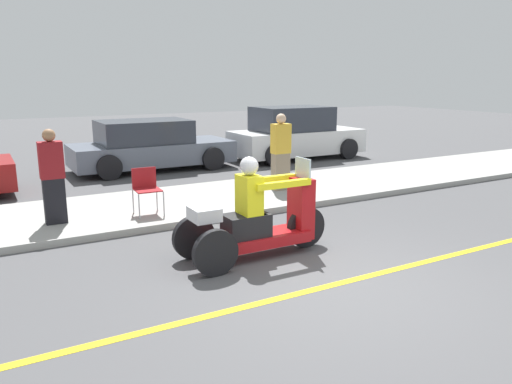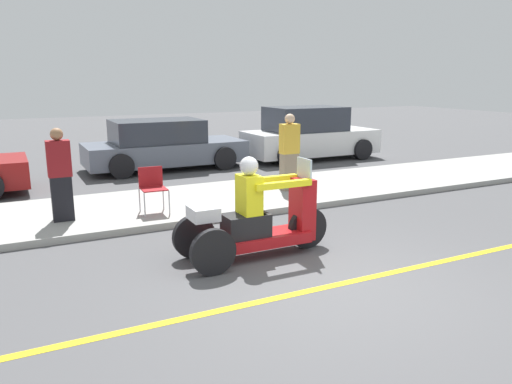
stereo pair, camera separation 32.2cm
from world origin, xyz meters
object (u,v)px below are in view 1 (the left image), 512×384
spectator_with_child (281,153)px  spectator_near_curb (53,178)px  folding_chair_curbside (146,186)px  motorcycle_trike (256,222)px  parked_car_lot_far (150,146)px  parked_car_lot_center (295,135)px

spectator_with_child → spectator_near_curb: bearing=-175.8°
spectator_with_child → folding_chair_curbside: 3.20m
motorcycle_trike → parked_car_lot_far: size_ratio=0.52×
spectator_near_curb → folding_chair_curbside: spectator_near_curb is taller
spectator_near_curb → folding_chair_curbside: (1.53, -0.15, -0.26)m
spectator_with_child → parked_car_lot_far: size_ratio=0.38×
parked_car_lot_center → folding_chair_curbside: bearing=-144.1°
folding_chair_curbside → parked_car_lot_center: bearing=35.9°
motorcycle_trike → parked_car_lot_far: 7.57m
spectator_with_child → folding_chair_curbside: spectator_with_child is taller
spectator_near_curb → parked_car_lot_center: bearing=29.4°
motorcycle_trike → parked_car_lot_center: (5.46, 7.17, 0.24)m
spectator_with_child → folding_chair_curbside: (-3.15, -0.49, -0.29)m
folding_chair_curbside → parked_car_lot_far: (1.62, 4.88, 0.03)m
parked_car_lot_center → parked_car_lot_far: bearing=175.6°
spectator_with_child → spectator_near_curb: 4.70m
parked_car_lot_far → spectator_with_child: bearing=-70.8°
motorcycle_trike → spectator_near_curb: 3.64m
motorcycle_trike → spectator_near_curb: spectator_near_curb is taller
spectator_with_child → motorcycle_trike: bearing=-127.1°
parked_car_lot_far → folding_chair_curbside: bearing=-108.4°
spectator_with_child → parked_car_lot_far: spectator_with_child is taller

